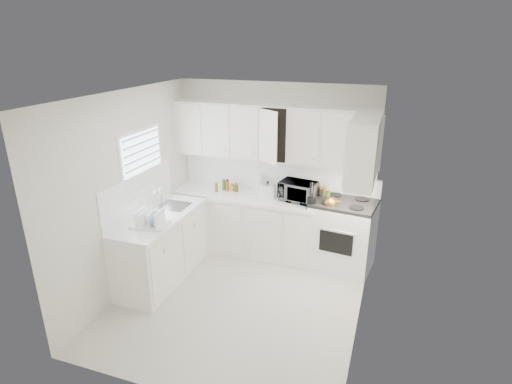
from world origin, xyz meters
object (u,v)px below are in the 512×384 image
at_px(stove, 343,226).
at_px(tea_kettle, 330,203).
at_px(microwave, 298,189).
at_px(utensil_crock, 312,195).
at_px(dish_rack, 149,217).
at_px(rice_cooker, 268,189).

distance_m(stove, tea_kettle, 0.46).
relative_size(stove, microwave, 2.57).
bearing_deg(stove, utensil_crock, -146.38).
height_order(microwave, utensil_crock, utensil_crock).
bearing_deg(dish_rack, utensil_crock, 25.72).
bearing_deg(tea_kettle, microwave, 160.45).
xyz_separation_m(rice_cooker, dish_rack, (-1.11, -1.43, -0.01)).
bearing_deg(dish_rack, rice_cooker, 44.33).
bearing_deg(microwave, rice_cooker, -166.74).
height_order(tea_kettle, rice_cooker, rice_cooker).
height_order(utensil_crock, dish_rack, utensil_crock).
bearing_deg(tea_kettle, rice_cooker, 171.04).
xyz_separation_m(stove, microwave, (-0.69, 0.03, 0.46)).
relative_size(stove, tea_kettle, 5.33).
height_order(microwave, rice_cooker, microwave).
relative_size(utensil_crock, dish_rack, 0.90).
relative_size(tea_kettle, microwave, 0.48).
relative_size(stove, dish_rack, 3.01).
relative_size(microwave, dish_rack, 1.17).
bearing_deg(microwave, utensil_crock, -33.91).
bearing_deg(microwave, dish_rack, -126.63).
xyz_separation_m(stove, tea_kettle, (-0.18, -0.16, 0.39)).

